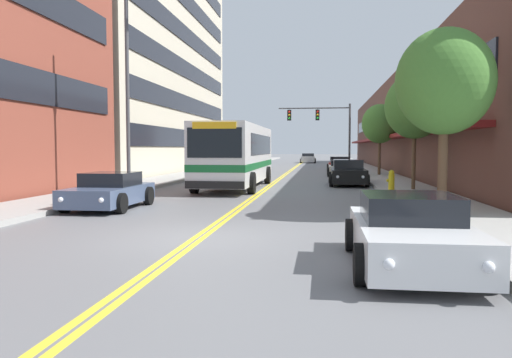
{
  "coord_description": "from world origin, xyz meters",
  "views": [
    {
      "loc": [
        2.79,
        -11.22,
        2.07
      ],
      "look_at": [
        -0.23,
        11.83,
        0.63
      ],
      "focal_mm": 35.0,
      "sensor_mm": 36.0,
      "label": 1
    }
  ],
  "objects": [
    {
      "name": "sidewalk_left",
      "position": [
        -6.91,
        37.0,
        0.09
      ],
      "size": [
        2.82,
        106.0,
        0.17
      ],
      "color": "#9E9B96",
      "rests_on": "ground_plane"
    },
    {
      "name": "city_bus",
      "position": [
        -1.62,
        14.68,
        1.81
      ],
      "size": [
        2.94,
        10.93,
        3.21
      ],
      "color": "silver",
      "rests_on": "ground_plane"
    },
    {
      "name": "car_silver_moving_lead",
      "position": [
        0.96,
        59.2,
        0.62
      ],
      "size": [
        2.16,
        4.19,
        1.32
      ],
      "color": "#B7B7BC",
      "rests_on": "ground_plane"
    },
    {
      "name": "car_black_parked_right_end",
      "position": [
        4.28,
        17.18,
        0.66
      ],
      "size": [
        2.1,
        4.87,
        1.42
      ],
      "color": "black",
      "rests_on": "ground_plane"
    },
    {
      "name": "ground_plane",
      "position": [
        0.0,
        37.0,
        0.0
      ],
      "size": [
        240.0,
        240.0,
        0.0
      ],
      "primitive_type": "plane",
      "color": "slate"
    },
    {
      "name": "street_lamp_left_near",
      "position": [
        -5.03,
        9.0,
        5.45
      ],
      "size": [
        2.24,
        0.28,
        9.36
      ],
      "color": "#47474C",
      "rests_on": "ground_plane"
    },
    {
      "name": "car_champagne_parked_right_far",
      "position": [
        4.32,
        26.29,
        0.56
      ],
      "size": [
        2.16,
        4.13,
        1.18
      ],
      "color": "beige",
      "rests_on": "ground_plane"
    },
    {
      "name": "car_slate_blue_parked_left_near",
      "position": [
        -4.4,
        5.01,
        0.58
      ],
      "size": [
        2.11,
        4.18,
        1.24
      ],
      "color": "#475675",
      "rests_on": "ground_plane"
    },
    {
      "name": "car_red_parked_right_mid",
      "position": [
        4.39,
        32.39,
        0.63
      ],
      "size": [
        2.2,
        4.46,
        1.33
      ],
      "color": "maroon",
      "rests_on": "ground_plane"
    },
    {
      "name": "storefront_row_right",
      "position": [
        12.55,
        37.0,
        4.07
      ],
      "size": [
        9.1,
        68.0,
        8.15
      ],
      "color": "brown",
      "rests_on": "ground_plane"
    },
    {
      "name": "fire_hydrant",
      "position": [
        5.95,
        11.87,
        0.63
      ],
      "size": [
        0.36,
        0.28,
        0.91
      ],
      "color": "yellow",
      "rests_on": "sidewalk_right"
    },
    {
      "name": "sidewalk_right",
      "position": [
        6.91,
        37.0,
        0.09
      ],
      "size": [
        2.82,
        106.0,
        0.17
      ],
      "color": "#9E9B96",
      "rests_on": "ground_plane"
    },
    {
      "name": "street_tree_right_far",
      "position": [
        6.9,
        25.2,
        3.79
      ],
      "size": [
        2.53,
        2.53,
        5.02
      ],
      "color": "brown",
      "rests_on": "sidewalk_right"
    },
    {
      "name": "street_tree_right_near",
      "position": [
        6.35,
        4.07,
        3.99
      ],
      "size": [
        2.82,
        2.82,
        5.39
      ],
      "color": "brown",
      "rests_on": "sidewalk_right"
    },
    {
      "name": "car_beige_parked_left_mid",
      "position": [
        -4.26,
        26.75,
        0.57
      ],
      "size": [
        2.0,
        4.75,
        1.24
      ],
      "color": "#BCAD89",
      "rests_on": "ground_plane"
    },
    {
      "name": "traffic_signal_mast",
      "position": [
        3.0,
        32.6,
        4.21
      ],
      "size": [
        6.23,
        0.38,
        5.89
      ],
      "color": "#47474C",
      "rests_on": "ground_plane"
    },
    {
      "name": "centre_line",
      "position": [
        0.0,
        37.0,
        0.0
      ],
      "size": [
        0.34,
        106.0,
        0.01
      ],
      "color": "yellow",
      "rests_on": "ground_plane"
    },
    {
      "name": "office_tower_left",
      "position": [
        -14.56,
        30.85,
        13.0
      ],
      "size": [
        12.08,
        29.75,
        26.0
      ],
      "color": "beige",
      "rests_on": "ground_plane"
    },
    {
      "name": "street_tree_right_mid",
      "position": [
        7.01,
        12.42,
        3.97
      ],
      "size": [
        2.7,
        2.7,
        5.29
      ],
      "color": "brown",
      "rests_on": "sidewalk_right"
    },
    {
      "name": "car_white_parked_right_foreground",
      "position": [
        4.33,
        -2.35,
        0.59
      ],
      "size": [
        2.07,
        4.31,
        1.26
      ],
      "color": "white",
      "rests_on": "ground_plane"
    }
  ]
}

